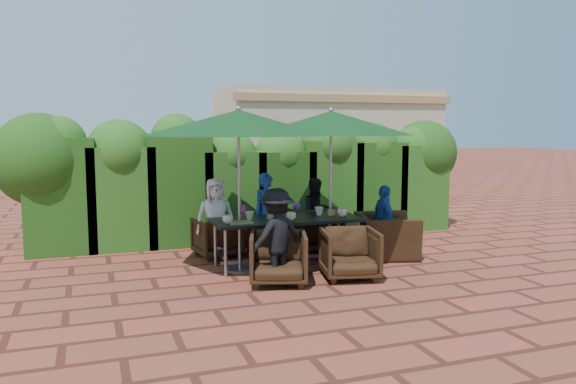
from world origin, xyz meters
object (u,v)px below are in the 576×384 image
object	(u,v)px
dining_table	(287,223)
chair_far_right	(313,227)
umbrella_left	(238,123)
chair_far_left	(217,235)
chair_near_right	(350,251)
umbrella_right	(331,123)
chair_far_mid	(273,231)
chair_end_right	(386,229)
chair_near_left	(278,255)

from	to	relation	value
dining_table	chair_far_right	size ratio (longest dim) A/B	2.69
umbrella_left	chair_far_right	world-z (taller)	umbrella_left
umbrella_left	chair_far_left	xyz separation A→B (m)	(-0.12, 1.03, -1.85)
chair_near_right	umbrella_right	bearing A→B (deg)	93.58
chair_far_mid	umbrella_right	bearing A→B (deg)	107.09
chair_far_right	chair_near_right	distance (m)	1.85
dining_table	umbrella_left	size ratio (longest dim) A/B	0.82
dining_table	chair_far_right	distance (m)	1.16
dining_table	chair_end_right	distance (m)	1.80
chair_far_left	chair_far_right	size ratio (longest dim) A/B	0.84
chair_far_left	chair_far_right	xyz separation A→B (m)	(1.66, -0.14, 0.07)
chair_far_mid	chair_far_right	xyz separation A→B (m)	(0.70, -0.09, 0.05)
umbrella_right	chair_far_right	distance (m)	1.94
umbrella_left	chair_far_right	xyz separation A→B (m)	(1.54, 0.88, -1.79)
umbrella_left	chair_far_left	size ratio (longest dim) A/B	3.91
chair_far_left	chair_far_right	world-z (taller)	chair_far_right
chair_far_left	chair_end_right	size ratio (longest dim) A/B	0.67
umbrella_left	chair_far_left	world-z (taller)	umbrella_left
dining_table	chair_near_right	xyz separation A→B (m)	(0.60, -1.01, -0.28)
dining_table	chair_far_left	world-z (taller)	dining_table
chair_far_mid	chair_far_right	world-z (taller)	chair_far_right
chair_far_left	chair_near_left	world-z (taller)	chair_near_left
chair_far_mid	chair_near_left	size ratio (longest dim) A/B	0.94
umbrella_right	chair_near_right	distance (m)	2.12
chair_near_right	chair_end_right	size ratio (longest dim) A/B	0.74
chair_far_mid	chair_near_left	xyz separation A→B (m)	(-0.53, -1.85, 0.02)
chair_far_mid	chair_near_right	size ratio (longest dim) A/B	0.95
dining_table	chair_far_mid	world-z (taller)	same
dining_table	chair_end_right	bearing A→B (deg)	1.70
chair_far_mid	chair_far_left	bearing A→B (deg)	-24.99
chair_near_left	umbrella_left	bearing A→B (deg)	127.56
chair_near_left	chair_end_right	bearing A→B (deg)	41.23
dining_table	umbrella_left	bearing A→B (deg)	-176.19
umbrella_right	chair_far_mid	bearing A→B (deg)	128.95
chair_far_mid	chair_end_right	world-z (taller)	chair_end_right
umbrella_right	chair_near_left	distance (m)	2.40
umbrella_right	chair_far_left	size ratio (longest dim) A/B	3.67
chair_far_right	umbrella_left	bearing A→B (deg)	24.84
chair_far_right	chair_near_right	world-z (taller)	chair_far_right
umbrella_left	chair_far_right	bearing A→B (deg)	29.85
umbrella_left	chair_far_mid	bearing A→B (deg)	49.03
dining_table	chair_near_left	world-z (taller)	chair_near_left
chair_far_left	chair_far_mid	bearing A→B (deg)	167.16
chair_near_left	chair_far_mid	bearing A→B (deg)	91.66
chair_far_right	chair_near_left	size ratio (longest dim) A/B	1.08
umbrella_right	chair_far_mid	xyz separation A→B (m)	(-0.69, 0.85, -1.84)
chair_far_mid	chair_near_left	world-z (taller)	chair_near_left
chair_end_right	chair_far_right	bearing A→B (deg)	68.62
chair_far_mid	chair_end_right	bearing A→B (deg)	131.15
umbrella_left	chair_near_left	xyz separation A→B (m)	(0.32, -0.88, -1.82)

